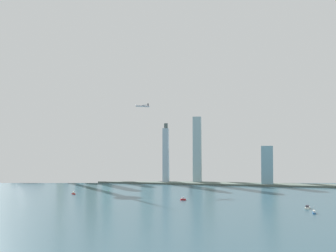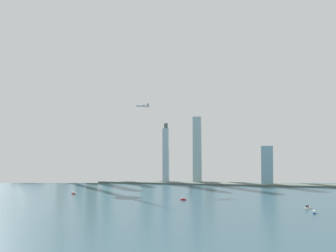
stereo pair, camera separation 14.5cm
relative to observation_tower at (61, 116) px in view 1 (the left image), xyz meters
The scene contains 21 objects.
ground_plane 567.70m from the observation_tower, 63.34° to the right, with size 6000.00×6000.00×0.00m, color #2D4D5B.
waterfront_pier 290.66m from the observation_tower, ahead, with size 881.76×50.46×3.54m, color #505F56.
observation_tower is the anchor object (origin of this frame).
stadium_dome 164.91m from the observation_tower, 160.39° to the right, with size 79.05×79.05×52.73m.
skyscraper_0 133.84m from the observation_tower, ahead, with size 12.37×22.13×70.36m.
skyscraper_1 348.32m from the observation_tower, ahead, with size 18.73×24.78×151.35m.
skyscraper_2 120.67m from the observation_tower, ahead, with size 22.64×15.93×147.06m.
skyscraper_3 519.40m from the observation_tower, ahead, with size 19.73×17.60×177.99m.
skyscraper_4 378.53m from the observation_tower, 11.75° to the left, with size 21.52×23.56×123.48m.
skyscraper_5 156.95m from the observation_tower, 108.18° to the left, with size 14.03×15.90×57.27m.
skyscraper_6 351.83m from the observation_tower, ahead, with size 19.67×24.89×54.40m.
skyscraper_7 507.28m from the observation_tower, ahead, with size 24.93×19.87×85.40m.
skyscraper_8 284.92m from the observation_tower, ahead, with size 12.77×27.76×136.32m.
skyscraper_9 144.75m from the observation_tower, 31.06° to the left, with size 22.97×12.56×163.34m.
skyscraper_10 228.81m from the observation_tower, 16.16° to the left, with size 27.66×22.17×150.91m.
boat_0 493.08m from the observation_tower, 39.59° to the right, with size 9.42×6.68×5.08m.
boat_1 342.05m from the observation_tower, 59.39° to the right, with size 8.70×7.95×4.86m.
boat_2 693.42m from the observation_tower, 35.31° to the right, with size 4.20×13.32×10.40m.
boat_3 666.13m from the observation_tower, 32.41° to the right, with size 8.81×17.47×4.56m.
channel_buoy_0 322.46m from the observation_tower, 45.33° to the right, with size 1.11×1.11×1.80m, color green.
airplane 233.25m from the observation_tower, 14.81° to the right, with size 28.92×29.07×8.63m.
Camera 1 is at (244.89, -504.82, 92.24)m, focal length 46.89 mm.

